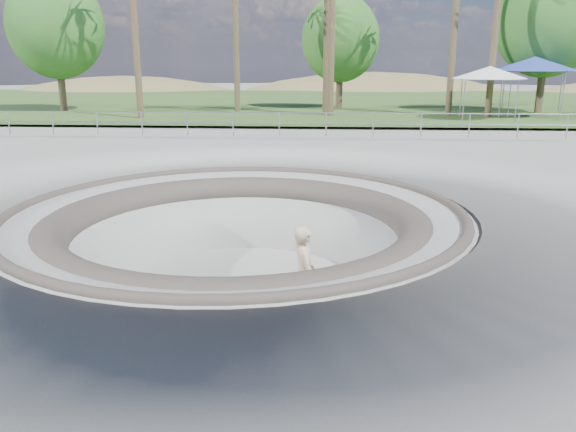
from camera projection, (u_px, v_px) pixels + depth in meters
The scene contains 12 objects.
ground at pixel (237, 210), 12.64m from camera, with size 180.00×180.00×0.00m, color #A5A49F.
skate_bowl at pixel (239, 286), 13.12m from camera, with size 14.00×14.00×4.10m.
grass_strip at pixel (301, 102), 45.31m from camera, with size 180.00×36.00×0.12m.
distant_hills at pixel (339, 149), 69.29m from camera, with size 103.20×45.00×28.60m.
safety_railing at pixel (279, 124), 24.01m from camera, with size 25.00×0.06×1.03m.
skateboard at pixel (304, 322), 11.29m from camera, with size 0.90×0.45×0.09m.
skater at pixel (304, 275), 11.02m from camera, with size 0.73×0.48×2.00m, color tan.
canopy_white at pixel (490, 73), 29.89m from camera, with size 5.43×5.43×2.78m.
canopy_blue at pixel (535, 64), 30.92m from camera, with size 6.15×6.15×3.29m.
bushy_tree_left at pixel (56, 26), 34.35m from camera, with size 5.87×5.33×8.46m.
bushy_tree_mid at pixel (340, 39), 36.73m from camera, with size 5.10×4.63×7.35m.
bushy_tree_right at pixel (549, 19), 32.92m from camera, with size 6.17×5.61×8.91m.
Camera 1 is at (1.95, -12.12, 3.20)m, focal length 35.00 mm.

